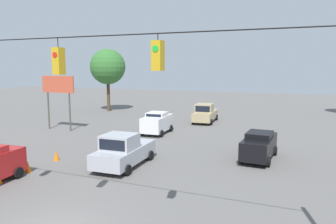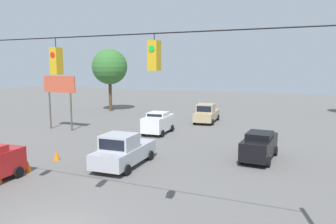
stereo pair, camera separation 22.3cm
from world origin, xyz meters
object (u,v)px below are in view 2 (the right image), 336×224
object	(u,v)px
pickup_truck_silver_withflow_mid	(123,151)
sedan_white_withflow_far	(158,122)
roadside_billboard	(60,90)
tree_horizon_right	(110,67)
sedan_black_oncoming_far	(259,145)
traffic_cone_second	(28,166)
overhead_signal_span	(59,103)
pickup_truck_tan_withflow_deep	(206,114)
traffic_cone_third	(57,155)

from	to	relation	value
pickup_truck_silver_withflow_mid	sedan_white_withflow_far	bearing A→B (deg)	-77.01
roadside_billboard	tree_horizon_right	bearing A→B (deg)	-76.91
sedan_black_oncoming_far	traffic_cone_second	bearing A→B (deg)	33.78
tree_horizon_right	sedan_white_withflow_far	bearing A→B (deg)	138.12
sedan_white_withflow_far	traffic_cone_second	size ratio (longest dim) A/B	6.07
overhead_signal_span	sedan_black_oncoming_far	distance (m)	14.21
roadside_billboard	pickup_truck_silver_withflow_mid	bearing A→B (deg)	146.55
overhead_signal_span	roadside_billboard	bearing A→B (deg)	-48.14
pickup_truck_silver_withflow_mid	tree_horizon_right	bearing A→B (deg)	-54.83
overhead_signal_span	sedan_black_oncoming_far	world-z (taller)	overhead_signal_span
traffic_cone_second	tree_horizon_right	world-z (taller)	tree_horizon_right
pickup_truck_tan_withflow_deep	traffic_cone_third	distance (m)	18.89
roadside_billboard	tree_horizon_right	size ratio (longest dim) A/B	0.62
overhead_signal_span	tree_horizon_right	distance (m)	33.52
traffic_cone_second	tree_horizon_right	distance (m)	27.33
sedan_black_oncoming_far	pickup_truck_tan_withflow_deep	xyz separation A→B (m)	(7.54, -12.73, 0.00)
traffic_cone_second	roadside_billboard	distance (m)	13.77
traffic_cone_third	roadside_billboard	distance (m)	11.67
sedan_white_withflow_far	pickup_truck_tan_withflow_deep	world-z (taller)	pickup_truck_tan_withflow_deep
sedan_black_oncoming_far	overhead_signal_span	bearing A→B (deg)	65.53
pickup_truck_silver_withflow_mid	tree_horizon_right	distance (m)	26.62
sedan_black_oncoming_far	traffic_cone_second	distance (m)	14.62
sedan_black_oncoming_far	tree_horizon_right	size ratio (longest dim) A/B	0.54
pickup_truck_silver_withflow_mid	roadside_billboard	distance (m)	14.57
pickup_truck_silver_withflow_mid	tree_horizon_right	size ratio (longest dim) A/B	0.60
overhead_signal_span	pickup_truck_silver_withflow_mid	distance (m)	8.69
overhead_signal_span	sedan_white_withflow_far	distance (m)	18.36
tree_horizon_right	sedan_black_oncoming_far	bearing A→B (deg)	143.94
overhead_signal_span	sedan_black_oncoming_far	bearing A→B (deg)	-114.47
sedan_black_oncoming_far	roadside_billboard	distance (m)	19.91
traffic_cone_second	roadside_billboard	world-z (taller)	roadside_billboard
sedan_black_oncoming_far	traffic_cone_third	distance (m)	13.52
pickup_truck_tan_withflow_deep	traffic_cone_third	bearing A→B (deg)	75.32
sedan_black_oncoming_far	pickup_truck_silver_withflow_mid	bearing A→B (deg)	32.90
sedan_white_withflow_far	tree_horizon_right	size ratio (longest dim) A/B	0.49
overhead_signal_span	sedan_black_oncoming_far	size ratio (longest dim) A/B	4.45
pickup_truck_tan_withflow_deep	roadside_billboard	distance (m)	15.69
traffic_cone_second	sedan_black_oncoming_far	bearing A→B (deg)	-146.22
traffic_cone_third	tree_horizon_right	bearing A→B (deg)	-64.94
pickup_truck_tan_withflow_deep	traffic_cone_second	world-z (taller)	pickup_truck_tan_withflow_deep
tree_horizon_right	pickup_truck_tan_withflow_deep	bearing A→B (deg)	166.11
sedan_white_withflow_far	tree_horizon_right	bearing A→B (deg)	-41.88
overhead_signal_span	traffic_cone_third	bearing A→B (deg)	-46.03
pickup_truck_tan_withflow_deep	traffic_cone_third	xyz separation A→B (m)	(4.79, 18.26, -0.63)
overhead_signal_span	traffic_cone_second	distance (m)	9.00
sedan_white_withflow_far	pickup_truck_tan_withflow_deep	xyz separation A→B (m)	(-2.31, -7.71, -0.07)
traffic_cone_third	tree_horizon_right	size ratio (longest dim) A/B	0.08
overhead_signal_span	roadside_billboard	size ratio (longest dim) A/B	3.89
overhead_signal_span	traffic_cone_third	xyz separation A→B (m)	(6.66, -6.91, -4.51)
overhead_signal_span	traffic_cone_third	distance (m)	10.60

